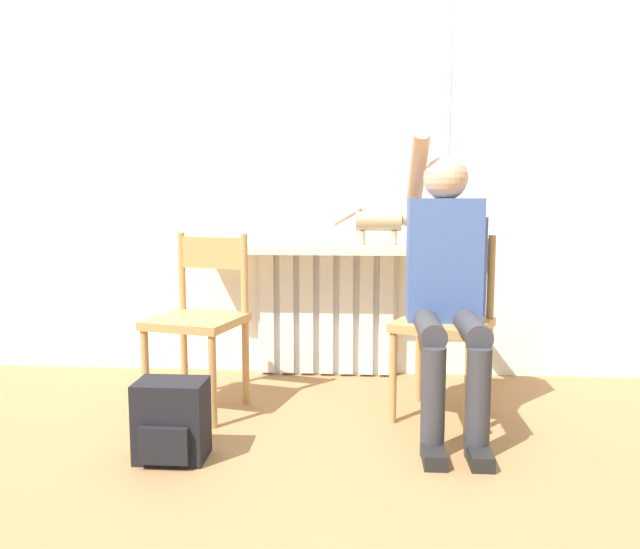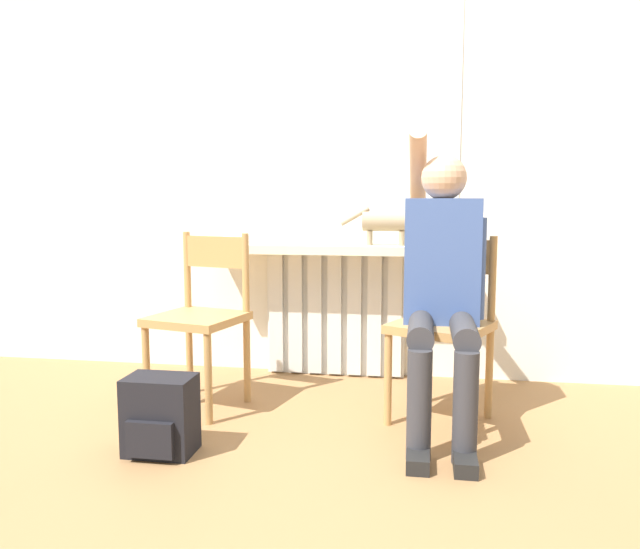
{
  "view_description": "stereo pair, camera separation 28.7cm",
  "coord_description": "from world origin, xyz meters",
  "px_view_note": "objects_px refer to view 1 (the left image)",
  "views": [
    {
      "loc": [
        0.22,
        -2.47,
        1.05
      ],
      "look_at": [
        0.0,
        0.6,
        0.67
      ],
      "focal_mm": 35.0,
      "sensor_mm": 36.0,
      "label": 1
    },
    {
      "loc": [
        0.51,
        -2.44,
        1.05
      ],
      "look_at": [
        0.0,
        0.6,
        0.67
      ],
      "focal_mm": 35.0,
      "sensor_mm": 36.0,
      "label": 2
    }
  ],
  "objects_px": {
    "chair_left": "(200,317)",
    "person": "(446,275)",
    "chair_right": "(445,321)",
    "cat": "(382,222)",
    "backpack": "(171,421)"
  },
  "relations": [
    {
      "from": "backpack",
      "to": "chair_left",
      "type": "bearing_deg",
      "value": 93.53
    },
    {
      "from": "chair_left",
      "to": "chair_right",
      "type": "relative_size",
      "value": 1.0
    },
    {
      "from": "chair_right",
      "to": "cat",
      "type": "xyz_separation_m",
      "value": [
        -0.29,
        0.55,
        0.45
      ]
    },
    {
      "from": "cat",
      "to": "backpack",
      "type": "distance_m",
      "value": 1.63
    },
    {
      "from": "chair_left",
      "to": "chair_right",
      "type": "distance_m",
      "value": 1.19
    },
    {
      "from": "chair_right",
      "to": "person",
      "type": "height_order",
      "value": "person"
    },
    {
      "from": "chair_left",
      "to": "cat",
      "type": "bearing_deg",
      "value": 45.32
    },
    {
      "from": "chair_left",
      "to": "backpack",
      "type": "distance_m",
      "value": 0.68
    },
    {
      "from": "person",
      "to": "cat",
      "type": "distance_m",
      "value": 0.76
    },
    {
      "from": "chair_left",
      "to": "person",
      "type": "relative_size",
      "value": 0.64
    },
    {
      "from": "chair_right",
      "to": "cat",
      "type": "distance_m",
      "value": 0.77
    },
    {
      "from": "chair_left",
      "to": "backpack",
      "type": "xyz_separation_m",
      "value": [
        0.04,
        -0.6,
        -0.31
      ]
    },
    {
      "from": "cat",
      "to": "chair_left",
      "type": "bearing_deg",
      "value": -148.64
    },
    {
      "from": "chair_left",
      "to": "cat",
      "type": "distance_m",
      "value": 1.15
    },
    {
      "from": "cat",
      "to": "backpack",
      "type": "bearing_deg",
      "value": -126.83
    }
  ]
}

